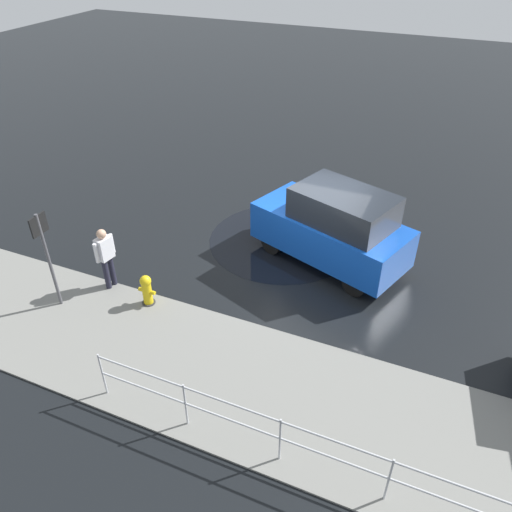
# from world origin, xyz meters

# --- Properties ---
(ground_plane) EXTENTS (60.00, 60.00, 0.00)m
(ground_plane) POSITION_xyz_m (0.00, 0.00, 0.00)
(ground_plane) COLOR black
(kerb_strip) EXTENTS (24.00, 3.20, 0.04)m
(kerb_strip) POSITION_xyz_m (0.00, 4.20, 0.02)
(kerb_strip) COLOR slate
(kerb_strip) RESTS_ON ground
(moving_hatchback) EXTENTS (4.24, 2.91, 2.06)m
(moving_hatchback) POSITION_xyz_m (-0.55, -0.39, 1.03)
(moving_hatchback) COLOR blue
(moving_hatchback) RESTS_ON ground
(fire_hydrant) EXTENTS (0.42, 0.31, 0.80)m
(fire_hydrant) POSITION_xyz_m (2.81, 2.92, 0.40)
(fire_hydrant) COLOR gold
(fire_hydrant) RESTS_ON ground
(pedestrian) EXTENTS (0.30, 0.56, 1.62)m
(pedestrian) POSITION_xyz_m (3.99, 2.73, 0.96)
(pedestrian) COLOR silver
(pedestrian) RESTS_ON ground
(metal_railing) EXTENTS (6.96, 0.04, 1.05)m
(metal_railing) POSITION_xyz_m (-1.38, 5.44, 0.72)
(metal_railing) COLOR #B7BABF
(metal_railing) RESTS_ON ground
(sign_post) EXTENTS (0.07, 0.44, 2.40)m
(sign_post) POSITION_xyz_m (4.66, 3.73, 1.58)
(sign_post) COLOR #4C4C51
(sign_post) RESTS_ON ground
(puddle_patch) EXTENTS (3.99, 3.99, 0.01)m
(puddle_patch) POSITION_xyz_m (0.94, -0.80, 0.00)
(puddle_patch) COLOR black
(puddle_patch) RESTS_ON ground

